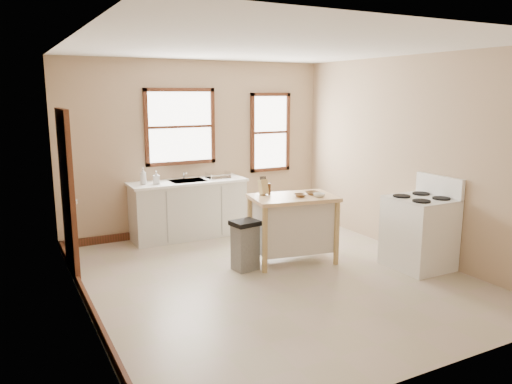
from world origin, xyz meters
TOP-DOWN VIEW (x-y plane):
  - floor at (0.00, 0.00)m, footprint 5.00×5.00m
  - ceiling at (0.00, 0.00)m, footprint 5.00×5.00m
  - wall_back at (0.00, 2.50)m, footprint 4.50×0.04m
  - wall_left at (-2.25, 0.00)m, footprint 0.04×5.00m
  - wall_right at (2.25, 0.00)m, footprint 0.04×5.00m
  - window_main at (-0.30, 2.48)m, footprint 1.17×0.06m
  - window_side at (1.35, 2.48)m, footprint 0.77×0.06m
  - door_left at (-2.21, 1.30)m, footprint 0.06×0.90m
  - baseboard_back at (0.00, 2.47)m, footprint 4.50×0.04m
  - baseboard_left at (-2.22, 0.00)m, footprint 0.04×5.00m
  - sink_counter at (-0.30, 2.20)m, footprint 1.86×0.62m
  - faucet at (-0.30, 2.38)m, footprint 0.03×0.03m
  - soap_bottle_a at (-1.01, 2.19)m, footprint 0.13×0.13m
  - soap_bottle_b at (-0.83, 2.12)m, footprint 0.11×0.11m
  - dish_rack at (0.20, 2.14)m, footprint 0.44×0.39m
  - kitchen_island at (0.54, 0.41)m, footprint 1.22×0.89m
  - knife_block at (0.22, 0.66)m, footprint 0.10×0.10m
  - pepper_grinder at (0.31, 0.65)m, footprint 0.06×0.06m
  - bowl_a at (0.59, 0.32)m, footprint 0.20×0.20m
  - bowl_b at (0.82, 0.36)m, footprint 0.18×0.18m
  - bowl_c at (0.81, 0.19)m, footprint 0.16×0.16m
  - trash_bin at (-0.18, 0.41)m, footprint 0.38×0.33m
  - gas_stove at (1.89, -0.57)m, footprint 0.76×0.77m

SIDE VIEW (x-z plane):
  - floor at x=0.00m, z-range 0.00..0.00m
  - baseboard_back at x=0.00m, z-range 0.00..0.12m
  - baseboard_left at x=-2.22m, z-range 0.00..0.12m
  - trash_bin at x=-0.18m, z-range 0.00..0.66m
  - kitchen_island at x=0.54m, z-range 0.00..0.92m
  - sink_counter at x=-0.30m, z-range 0.00..0.92m
  - gas_stove at x=1.89m, z-range 0.00..1.21m
  - bowl_a at x=0.59m, z-range 0.92..0.96m
  - bowl_b at x=0.82m, z-range 0.92..0.96m
  - bowl_c at x=0.81m, z-range 0.92..0.97m
  - dish_rack at x=0.20m, z-range 0.92..1.01m
  - pepper_grinder at x=0.31m, z-range 0.92..1.07m
  - knife_block at x=0.22m, z-range 0.92..1.12m
  - soap_bottle_b at x=-0.83m, z-range 0.92..1.13m
  - faucet at x=-0.30m, z-range 0.92..1.14m
  - soap_bottle_a at x=-1.01m, z-range 0.92..1.18m
  - door_left at x=-2.21m, z-range 0.00..2.10m
  - wall_back at x=0.00m, z-range 0.00..2.80m
  - wall_left at x=-2.25m, z-range 0.00..2.80m
  - wall_right at x=2.25m, z-range 0.00..2.80m
  - window_side at x=1.35m, z-range 0.92..2.29m
  - window_main at x=-0.30m, z-range 1.14..2.36m
  - ceiling at x=0.00m, z-range 2.80..2.80m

